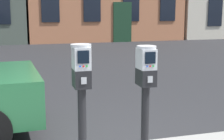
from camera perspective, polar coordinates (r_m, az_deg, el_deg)
parking_meter_near_kerb at (r=3.58m, az=-5.13°, el=-2.00°), size 0.22×0.25×1.28m
parking_meter_twin_adjacent at (r=3.79m, az=5.70°, el=-1.74°), size 0.22×0.25×1.24m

